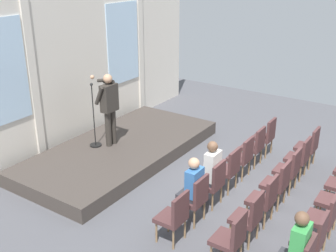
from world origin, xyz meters
name	(u,v)px	position (x,y,z in m)	size (l,w,h in m)	color
ground_plane	(266,202)	(0.00, 0.00, 0.00)	(13.60, 13.60, 0.00)	#4C4C51
rear_partition	(71,70)	(0.02, 5.23, 1.92)	(9.83, 0.14, 3.80)	silver
stage_platform	(121,150)	(0.00, 3.71, 0.16)	(5.13, 2.45, 0.32)	#3F3833
speaker	(109,104)	(-0.12, 3.91, 1.33)	(0.52, 0.69, 1.73)	#332D28
mic_stand	(95,133)	(-0.39, 4.16, 0.66)	(0.28, 0.28, 1.55)	black
chair_r0_c0	(175,215)	(-2.03, 0.85, 0.53)	(0.46, 0.44, 0.94)	olive
chair_r0_c1	(195,197)	(-1.35, 0.85, 0.53)	(0.46, 0.44, 0.94)	olive
audience_r0_c1	(192,186)	(-1.35, 0.93, 0.72)	(0.36, 0.39, 1.29)	#2D2D33
chair_r0_c2	(213,181)	(-0.68, 0.85, 0.53)	(0.46, 0.44, 0.94)	olive
audience_r0_c2	(210,170)	(-0.68, 0.93, 0.75)	(0.36, 0.39, 1.35)	#2D2D33
chair_r0_c3	(229,167)	(0.00, 0.85, 0.53)	(0.46, 0.44, 0.94)	olive
chair_r0_c4	(243,155)	(0.68, 0.85, 0.53)	(0.46, 0.44, 0.94)	olive
chair_r0_c5	(255,144)	(1.35, 0.85, 0.53)	(0.46, 0.44, 0.94)	olive
chair_r0_c6	(266,135)	(2.03, 0.85, 0.53)	(0.46, 0.44, 0.94)	olive
chair_r1_c0	(232,237)	(-2.03, -0.19, 0.53)	(0.46, 0.44, 0.94)	olive
chair_r1_c1	(250,215)	(-1.35, -0.19, 0.53)	(0.46, 0.44, 0.94)	olive
chair_r1_c2	(265,197)	(-0.68, -0.19, 0.53)	(0.46, 0.44, 0.94)	olive
chair_r1_c3	(278,181)	(0.00, -0.19, 0.53)	(0.46, 0.44, 0.94)	olive
chair_r1_c4	(290,168)	(0.68, -0.19, 0.53)	(0.46, 0.44, 0.94)	olive
chair_r1_c5	(300,155)	(1.35, -0.19, 0.53)	(0.46, 0.44, 0.94)	olive
chair_r1_c6	(310,145)	(2.03, -0.19, 0.53)	(0.46, 0.44, 0.94)	olive
audience_r2_c0	(295,248)	(-2.03, -1.15, 0.74)	(0.36, 0.39, 1.34)	#2D2D33
chair_r2_c1	(313,237)	(-1.35, -1.23, 0.53)	(0.46, 0.44, 0.94)	olive
chair_r2_c2	(325,216)	(-0.68, -1.23, 0.53)	(0.46, 0.44, 0.94)	olive
chair_r2_c3	(335,198)	(0.00, -1.23, 0.53)	(0.46, 0.44, 0.94)	olive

